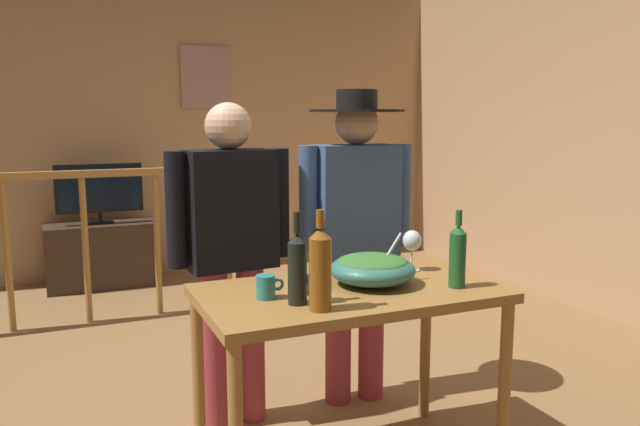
{
  "coord_description": "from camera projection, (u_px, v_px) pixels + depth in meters",
  "views": [
    {
      "loc": [
        -0.83,
        -2.86,
        1.45
      ],
      "look_at": [
        0.21,
        -0.41,
        1.03
      ],
      "focal_mm": 35.23,
      "sensor_mm": 36.0,
      "label": 1
    }
  ],
  "objects": [
    {
      "name": "ground_plane",
      "position": [
        248.0,
        407.0,
        3.14
      ],
      "size": [
        7.86,
        7.86,
        0.0
      ],
      "primitive_type": "plane",
      "color": "olive"
    },
    {
      "name": "back_wall",
      "position": [
        149.0,
        127.0,
        5.68
      ],
      "size": [
        5.71,
        0.1,
        2.67
      ],
      "primitive_type": "cube",
      "color": "tan",
      "rests_on": "ground_plane"
    },
    {
      "name": "side_wall_right",
      "position": [
        565.0,
        130.0,
        4.87
      ],
      "size": [
        0.1,
        4.54,
        2.67
      ],
      "primitive_type": "cube",
      "color": "tan",
      "rests_on": "ground_plane"
    },
    {
      "name": "framed_picture",
      "position": [
        206.0,
        78.0,
        5.76
      ],
      "size": [
        0.46,
        0.03,
        0.57
      ],
      "primitive_type": "cube",
      "color": "gray"
    },
    {
      "name": "stair_railing",
      "position": [
        80.0,
        227.0,
        4.32
      ],
      "size": [
        3.02,
        0.1,
        1.13
      ],
      "color": "#9E6B33",
      "rests_on": "ground_plane"
    },
    {
      "name": "tv_console",
      "position": [
        102.0,
        255.0,
        5.34
      ],
      "size": [
        0.9,
        0.4,
        0.54
      ],
      "primitive_type": "cube",
      "color": "#38281E",
      "rests_on": "ground_plane"
    },
    {
      "name": "flat_screen_tv",
      "position": [
        99.0,
        189.0,
        5.23
      ],
      "size": [
        0.7,
        0.12,
        0.5
      ],
      "color": "black",
      "rests_on": "tv_console"
    },
    {
      "name": "serving_table",
      "position": [
        349.0,
        312.0,
        2.48
      ],
      "size": [
        1.17,
        0.65,
        0.77
      ],
      "color": "#9E6B33",
      "rests_on": "ground_plane"
    },
    {
      "name": "salad_bowl",
      "position": [
        372.0,
        268.0,
        2.52
      ],
      "size": [
        0.35,
        0.35,
        0.2
      ],
      "color": "#337060",
      "rests_on": "serving_table"
    },
    {
      "name": "wine_glass",
      "position": [
        412.0,
        242.0,
        2.73
      ],
      "size": [
        0.08,
        0.08,
        0.18
      ],
      "color": "silver",
      "rests_on": "serving_table"
    },
    {
      "name": "wine_bottle_dark",
      "position": [
        297.0,
        267.0,
        2.25
      ],
      "size": [
        0.07,
        0.07,
        0.34
      ],
      "color": "black",
      "rests_on": "serving_table"
    },
    {
      "name": "wine_bottle_amber",
      "position": [
        320.0,
        268.0,
        2.17
      ],
      "size": [
        0.08,
        0.08,
        0.36
      ],
      "color": "brown",
      "rests_on": "serving_table"
    },
    {
      "name": "wine_bottle_green",
      "position": [
        458.0,
        255.0,
        2.47
      ],
      "size": [
        0.07,
        0.07,
        0.31
      ],
      "color": "#1E5628",
      "rests_on": "serving_table"
    },
    {
      "name": "mug_blue",
      "position": [
        300.0,
        283.0,
        2.39
      ],
      "size": [
        0.11,
        0.07,
        0.08
      ],
      "color": "#3866B2",
      "rests_on": "serving_table"
    },
    {
      "name": "mug_teal",
      "position": [
        266.0,
        287.0,
        2.33
      ],
      "size": [
        0.11,
        0.07,
        0.09
      ],
      "color": "teal",
      "rests_on": "serving_table"
    },
    {
      "name": "person_standing_left",
      "position": [
        231.0,
        241.0,
        2.86
      ],
      "size": [
        0.58,
        0.25,
        1.5
      ],
      "rotation": [
        0.0,
        0.0,
        3.23
      ],
      "color": "#9E3842",
      "rests_on": "ground_plane"
    },
    {
      "name": "person_standing_right",
      "position": [
        356.0,
        221.0,
        3.1
      ],
      "size": [
        0.58,
        0.46,
        1.57
      ],
      "rotation": [
        0.0,
        0.0,
        3.05
      ],
      "color": "#9E3842",
      "rests_on": "ground_plane"
    }
  ]
}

